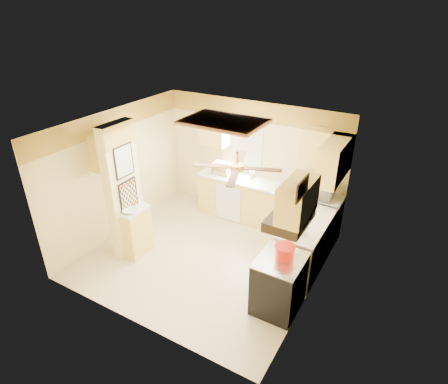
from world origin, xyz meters
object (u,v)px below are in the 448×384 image
Objects in this scene: stove at (279,284)px; microwave at (318,189)px; dutch_oven at (285,251)px; kettle at (303,228)px; bowl at (130,211)px.

microwave is at bearing 93.83° from stove.
kettle reaches higher than dutch_oven.
bowl is at bearing -163.08° from kettle.
dutch_oven reaches higher than stove.
microwave is 2.38× the size of bowl.
stove is 3.65× the size of kettle.
microwave reaches higher than stove.
dutch_oven is 0.67m from kettle.
microwave is at bearing 40.16° from bowl.
dutch_oven is at bearing -93.05° from kettle.
stove is 2.84m from bowl.
kettle is at bearing 85.66° from stove.
microwave reaches higher than dutch_oven.
bowl reaches higher than stove.
dutch_oven is 1.21× the size of kettle.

